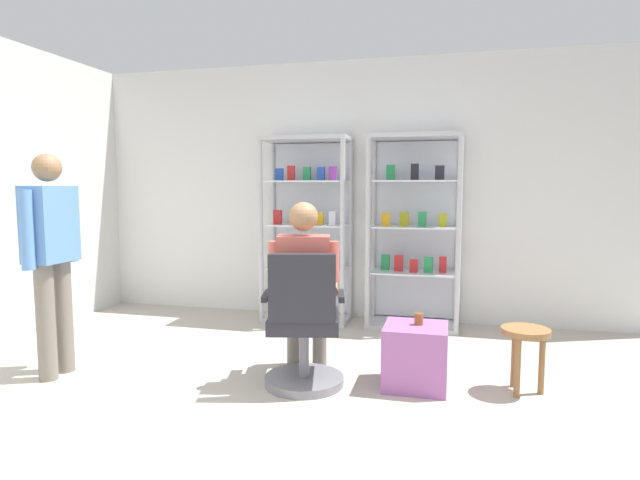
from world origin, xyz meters
name	(u,v)px	position (x,y,z in m)	size (l,w,h in m)	color
ground_plane	(269,453)	(0.00, 0.00, 0.00)	(7.20, 7.20, 0.00)	#B2A899
back_wall	(364,191)	(0.00, 3.00, 1.35)	(6.00, 0.10, 2.70)	silver
display_cabinet_left	(308,228)	(-0.55, 2.76, 0.97)	(0.90, 0.45, 1.90)	#B7B7BC
display_cabinet_right	(414,230)	(0.55, 2.76, 0.96)	(0.90, 0.45, 1.90)	#B7B7BC
office_chair	(304,332)	(-0.07, 0.91, 0.39)	(0.61, 0.58, 0.96)	slate
seated_shopkeeper	(305,282)	(-0.11, 1.07, 0.71)	(0.55, 0.61, 1.29)	slate
storage_crate	(415,356)	(0.68, 1.12, 0.22)	(0.43, 0.41, 0.44)	#9E599E
tea_glass	(419,319)	(0.70, 1.15, 0.48)	(0.06, 0.06, 0.08)	brown
standing_customer	(51,250)	(-1.91, 0.69, 0.93)	(0.23, 0.52, 1.63)	slate
wooden_stool	(525,342)	(1.40, 1.19, 0.35)	(0.32, 0.32, 0.45)	olive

